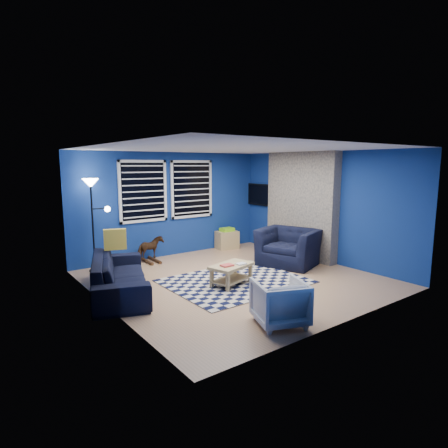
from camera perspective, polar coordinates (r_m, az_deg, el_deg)
name	(u,v)px	position (r m, az deg, el deg)	size (l,w,h in m)	color
floor	(235,279)	(7.36, 1.74, -8.40)	(5.00, 5.00, 0.00)	tan
ceiling	(236,148)	(7.03, 1.84, 11.44)	(5.00, 5.00, 0.00)	white
wall_back	(172,204)	(9.17, -7.94, 2.98)	(5.00, 5.00, 0.00)	navy
wall_left	(105,229)	(5.89, -17.68, -0.73)	(5.00, 5.00, 0.00)	navy
wall_right	(321,207)	(8.84, 14.63, 2.55)	(5.00, 5.00, 0.00)	navy
fireplace	(301,208)	(9.06, 11.60, 2.47)	(0.65, 2.00, 2.50)	gray
window_left	(143,191)	(8.77, -12.19, 4.89)	(1.17, 0.06, 1.42)	black
window_right	(192,189)	(9.38, -4.91, 5.31)	(1.17, 0.06, 1.42)	black
tv	(261,195)	(10.16, 5.66, 4.46)	(0.07, 1.00, 0.58)	black
rug	(235,281)	(7.21, 1.73, -8.71)	(2.50, 2.00, 0.02)	black
sofa	(120,275)	(6.75, -15.63, -7.48)	(0.87, 2.23, 0.65)	black
armchair_big	(289,247)	(8.42, 9.83, -3.47)	(1.07, 1.23, 0.80)	black
armchair_bent	(280,302)	(5.36, 8.49, -11.74)	(0.67, 0.69, 0.63)	gray
rocking_horse	(150,248)	(8.69, -11.17, -3.61)	(0.61, 0.28, 0.52)	#482717
coffee_table	(232,270)	(6.93, 1.15, -7.04)	(0.92, 0.68, 0.42)	tan
cabinet	(227,239)	(9.91, 0.45, -2.36)	(0.61, 0.45, 0.56)	tan
floor_lamp	(92,196)	(8.09, -19.43, 4.08)	(0.52, 0.32, 1.93)	black
throw_pillow	(115,239)	(7.18, -16.27, -2.27)	(0.40, 0.12, 0.38)	yellow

